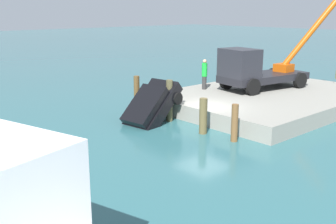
% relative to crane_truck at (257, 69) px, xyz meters
% --- Properties ---
extents(ground, '(200.00, 200.00, 0.00)m').
position_rel_crane_truck_xyz_m(ground, '(5.75, 0.94, -2.16)').
color(ground, '#2D6066').
extents(dock, '(12.90, 9.27, 0.84)m').
position_rel_crane_truck_xyz_m(dock, '(-0.01, 0.94, -1.75)').
color(dock, gray).
rests_on(dock, ground).
extents(crane_truck, '(8.25, 4.22, 6.18)m').
position_rel_crane_truck_xyz_m(crane_truck, '(0.00, 0.00, 0.00)').
color(crane_truck, black).
rests_on(crane_truck, dock).
extents(dock_worker, '(0.34, 0.34, 1.90)m').
position_rel_crane_truck_xyz_m(dock_worker, '(2.35, -2.30, -0.35)').
color(dock_worker, '#2D2D2D').
rests_on(dock_worker, dock).
extents(salvaged_car, '(3.81, 2.50, 3.32)m').
position_rel_crane_truck_xyz_m(salvaged_car, '(8.22, -0.81, -1.59)').
color(salvaged_car, black).
rests_on(salvaged_car, ground).
extents(piling_near, '(0.32, 0.32, 2.16)m').
position_rel_crane_truck_xyz_m(piling_near, '(7.35, -2.78, -1.08)').
color(piling_near, brown).
rests_on(piling_near, ground).
extents(piling_mid, '(0.34, 0.34, 2.21)m').
position_rel_crane_truck_xyz_m(piling_mid, '(7.03, -0.38, -1.06)').
color(piling_mid, '#4D482F').
rests_on(piling_mid, ground).
extents(piling_far, '(0.37, 0.37, 1.72)m').
position_rel_crane_truck_xyz_m(piling_far, '(7.32, 2.33, -1.30)').
color(piling_far, brown).
rests_on(piling_far, ground).
extents(piling_end, '(0.31, 0.31, 1.71)m').
position_rel_crane_truck_xyz_m(piling_end, '(7.14, 4.08, -1.31)').
color(piling_end, brown).
rests_on(piling_end, ground).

